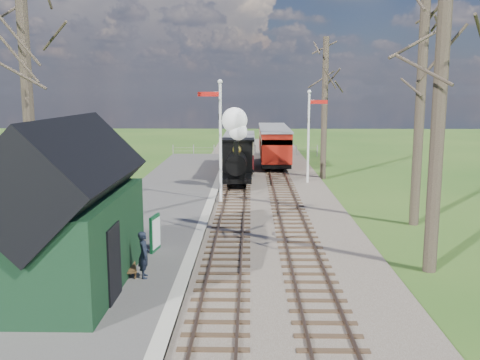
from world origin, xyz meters
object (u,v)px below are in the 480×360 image
at_px(red_carriage_b, 272,140).
at_px(station_shed, 68,214).
at_px(sign_board, 155,233).
at_px(locomotive, 237,152).
at_px(coach, 239,150).
at_px(person, 144,255).
at_px(semaphore_near, 219,133).
at_px(red_carriage_a, 275,147).
at_px(semaphore_far, 310,129).
at_px(bench, 127,262).

bearing_deg(red_carriage_b, station_shed, -103.02).
distance_m(station_shed, sign_board, 4.10).
bearing_deg(sign_board, locomotive, 79.55).
bearing_deg(locomotive, coach, 89.89).
bearing_deg(red_carriage_b, person, -99.63).
distance_m(semaphore_near, person, 11.74).
bearing_deg(red_carriage_a, red_carriage_b, 90.00).
distance_m(station_shed, semaphore_far, 20.01).
bearing_deg(semaphore_near, sign_board, -101.27).
bearing_deg(person, red_carriage_a, -22.38).
height_order(station_shed, person, station_shed).
relative_size(station_shed, sign_board, 5.04).
xyz_separation_m(station_shed, semaphore_near, (3.53, 12.00, 1.35)).
relative_size(semaphore_far, coach, 0.78).
relative_size(locomotive, bench, 3.51).
relative_size(locomotive, red_carriage_b, 0.83).
distance_m(semaphore_far, coach, 6.79).
bearing_deg(bench, locomotive, 79.44).
bearing_deg(locomotive, sign_board, -100.45).
distance_m(station_shed, semaphore_near, 12.58).
xyz_separation_m(semaphore_far, person, (-6.72, -17.31, -2.45)).
xyz_separation_m(locomotive, red_carriage_b, (2.61, 13.02, -0.51)).
distance_m(red_carriage_b, person, 29.55).
bearing_deg(locomotive, semaphore_far, 15.36).
relative_size(semaphore_near, bench, 4.78).
distance_m(red_carriage_b, sign_board, 26.93).
distance_m(bench, person, 0.79).
height_order(semaphore_near, person, semaphore_near).
relative_size(semaphore_far, red_carriage_a, 1.05).
xyz_separation_m(coach, red_carriage_b, (2.60, 6.96, 0.05)).
bearing_deg(semaphore_near, bench, -101.25).
distance_m(semaphore_far, locomotive, 4.72).
distance_m(red_carriage_a, bench, 23.93).
distance_m(coach, red_carriage_b, 7.43).
distance_m(locomotive, coach, 6.09).
distance_m(coach, bench, 22.02).
xyz_separation_m(coach, red_carriage_a, (2.60, 1.46, 0.05)).
bearing_deg(person, semaphore_near, -18.48).
bearing_deg(coach, locomotive, -90.11).
xyz_separation_m(semaphore_near, person, (-1.57, -11.31, -2.72)).
bearing_deg(person, red_carriage_b, -20.19).
xyz_separation_m(red_carriage_a, bench, (-5.55, -23.26, -1.05)).
relative_size(sign_board, person, 0.89).
relative_size(semaphore_far, red_carriage_b, 1.05).
height_order(red_carriage_a, person, red_carriage_a).
bearing_deg(sign_board, semaphore_far, 64.86).
distance_m(coach, red_carriage_a, 2.98).
height_order(station_shed, red_carriage_a, station_shed).
height_order(semaphore_near, red_carriage_a, semaphore_near).
distance_m(sign_board, bench, 2.39).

